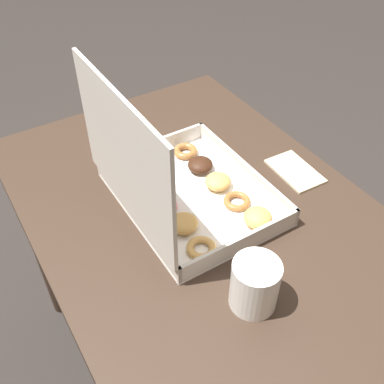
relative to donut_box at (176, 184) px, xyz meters
name	(u,v)px	position (x,y,z in m)	size (l,w,h in m)	color
ground_plane	(197,364)	(-0.03, -0.04, -0.82)	(8.00, 8.00, 0.00)	#2D2826
dining_table	(199,243)	(-0.03, -0.04, -0.19)	(1.02, 0.72, 0.75)	#38281E
donut_box	(176,184)	(0.00, 0.00, 0.00)	(0.39, 0.31, 0.33)	white
coffee_mug	(255,284)	(-0.29, 0.01, -0.01)	(0.09, 0.09, 0.10)	white
paper_napkin	(295,171)	(-0.05, -0.31, -0.06)	(0.14, 0.09, 0.01)	beige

